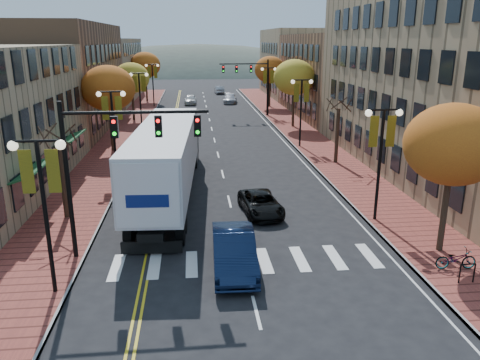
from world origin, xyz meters
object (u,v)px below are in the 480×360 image
object	(u,v)px
semi_truck	(169,153)
black_suv	(261,203)
navy_sedan	(234,251)
bicycle	(456,259)

from	to	relation	value
semi_truck	black_suv	world-z (taller)	semi_truck
semi_truck	navy_sedan	xyz separation A→B (m)	(3.09, -10.20, -1.86)
black_suv	navy_sedan	bearing A→B (deg)	-113.54
navy_sedan	bicycle	world-z (taller)	navy_sedan
semi_truck	black_suv	distance (m)	6.74
black_suv	bicycle	xyz separation A→B (m)	(7.10, -7.68, 0.00)
navy_sedan	black_suv	xyz separation A→B (m)	(2.09, 6.41, -0.23)
semi_truck	bicycle	size ratio (longest dim) A/B	10.84
semi_truck	navy_sedan	bearing A→B (deg)	-69.90
navy_sedan	black_suv	size ratio (longest dim) A/B	1.17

